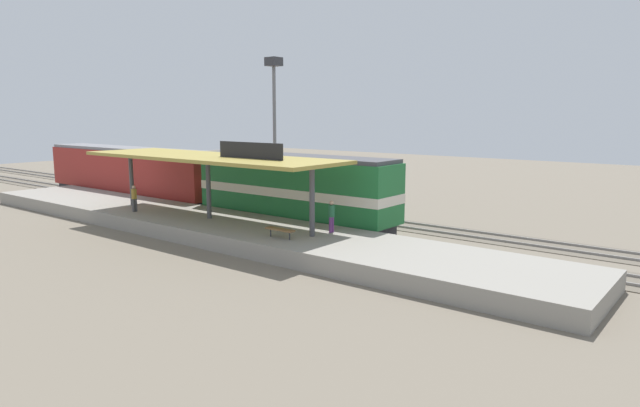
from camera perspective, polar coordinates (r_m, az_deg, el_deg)
ground_plane at (r=38.98m, az=-3.84°, el=-1.41°), size 120.00×120.00×0.00m
track_near at (r=37.54m, az=-5.88°, el=-1.80°), size 3.20×110.00×0.16m
track_far at (r=40.90m, az=-1.40°, el=-0.85°), size 3.20×110.00×0.16m
platform at (r=34.37m, az=-11.24°, el=-2.24°), size 6.00×44.00×0.90m
station_canopy at (r=33.74m, az=-11.35°, el=4.55°), size 5.20×18.00×4.70m
platform_bench at (r=28.27m, az=-4.14°, el=-2.69°), size 0.44×1.70×0.50m
locomotive at (r=35.29m, az=-2.70°, el=1.45°), size 2.93×14.43×4.44m
passenger_carriage_single at (r=48.94m, az=-18.86°, el=3.01°), size 2.90×20.00×4.24m
light_mast at (r=46.70m, az=-4.72°, el=10.68°), size 1.10×1.10×11.70m
person_waiting at (r=37.74m, az=-18.50°, el=0.63°), size 0.34×0.34×1.71m
person_walking at (r=29.51m, az=1.19°, el=-1.16°), size 0.34×0.34×1.71m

